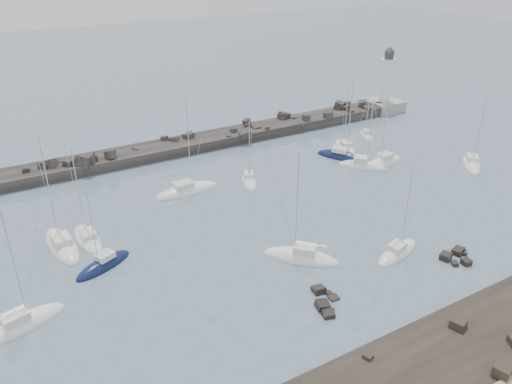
% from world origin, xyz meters
% --- Properties ---
extents(ground, '(400.00, 400.00, 0.00)m').
position_xyz_m(ground, '(0.00, 0.00, 0.00)').
color(ground, slate).
rests_on(ground, ground).
extents(rock_shelf, '(140.00, 12.00, 1.90)m').
position_xyz_m(rock_shelf, '(0.27, -21.98, 0.01)').
color(rock_shelf, black).
rests_on(rock_shelf, ground).
extents(rock_cluster_near, '(3.45, 5.13, 1.52)m').
position_xyz_m(rock_cluster_near, '(-4.84, -9.27, 0.02)').
color(rock_cluster_near, black).
rests_on(rock_cluster_near, ground).
extents(rock_cluster_far, '(4.02, 3.26, 1.29)m').
position_xyz_m(rock_cluster_far, '(13.68, -10.21, 0.25)').
color(rock_cluster_far, black).
rests_on(rock_cluster_far, ground).
extents(breakwater, '(115.00, 7.27, 4.97)m').
position_xyz_m(breakwater, '(-7.40, 37.99, 0.32)').
color(breakwater, '#282624').
rests_on(breakwater, ground).
extents(lighthouse, '(7.00, 7.00, 14.60)m').
position_xyz_m(lighthouse, '(47.00, 38.00, 3.09)').
color(lighthouse, gray).
rests_on(lighthouse, ground).
extents(sailboat_0, '(9.13, 4.96, 13.93)m').
position_xyz_m(sailboat_0, '(-32.33, 2.84, 0.15)').
color(sailboat_0, white).
rests_on(sailboat_0, ground).
extents(sailboat_1, '(3.98, 10.07, 15.48)m').
position_xyz_m(sailboat_1, '(-26.13, 15.56, 0.15)').
color(sailboat_1, white).
rests_on(sailboat_1, ground).
extents(sailboat_2, '(7.71, 5.13, 11.92)m').
position_xyz_m(sailboat_2, '(-22.80, 8.96, 0.15)').
color(sailboat_2, '#0E183C').
rests_on(sailboat_2, ground).
extents(sailboat_3, '(3.11, 8.40, 13.03)m').
position_xyz_m(sailboat_3, '(-22.99, 15.54, 0.13)').
color(sailboat_3, white).
rests_on(sailboat_3, ground).
extents(sailboat_4, '(10.09, 3.47, 15.62)m').
position_xyz_m(sailboat_4, '(-6.90, 22.11, 0.14)').
color(sailboat_4, white).
rests_on(sailboat_4, ground).
extents(sailboat_5, '(8.29, 8.57, 14.53)m').
position_xyz_m(sailboat_5, '(-2.16, -1.14, 0.16)').
color(sailboat_5, white).
rests_on(sailboat_5, ground).
extents(sailboat_6, '(4.55, 7.24, 11.11)m').
position_xyz_m(sailboat_6, '(2.85, 20.32, 0.14)').
color(sailboat_6, white).
rests_on(sailboat_6, ground).
extents(sailboat_7, '(8.12, 4.39, 12.32)m').
position_xyz_m(sailboat_7, '(8.50, -6.06, 0.14)').
color(sailboat_7, white).
rests_on(sailboat_7, ground).
extents(sailboat_8, '(7.28, 9.44, 14.70)m').
position_xyz_m(sailboat_8, '(21.77, 20.88, 0.15)').
color(sailboat_8, '#0E183C').
rests_on(sailboat_8, ground).
extents(sailboat_9, '(8.93, 3.65, 13.85)m').
position_xyz_m(sailboat_9, '(26.03, 15.37, 0.15)').
color(sailboat_9, white).
rests_on(sailboat_9, ground).
extents(sailboat_10, '(4.98, 8.69, 13.15)m').
position_xyz_m(sailboat_10, '(24.68, 23.79, 0.14)').
color(sailboat_10, white).
rests_on(sailboat_10, ground).
extents(sailboat_11, '(7.75, 8.05, 13.50)m').
position_xyz_m(sailboat_11, '(38.46, 7.40, 0.14)').
color(sailboat_11, white).
rests_on(sailboat_11, ground).
extents(sailboat_12, '(4.35, 6.22, 9.77)m').
position_xyz_m(sailboat_12, '(32.54, 27.03, 0.14)').
color(sailboat_12, white).
rests_on(sailboat_12, ground).
extents(sailboat_13, '(7.07, 7.50, 12.72)m').
position_xyz_m(sailboat_13, '(22.00, 15.94, 0.16)').
color(sailboat_13, white).
rests_on(sailboat_13, ground).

